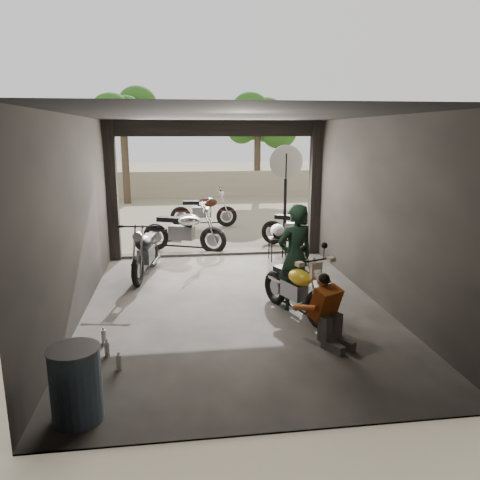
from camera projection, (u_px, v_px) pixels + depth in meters
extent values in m
plane|color=#7A6D56|center=(234.00, 307.00, 8.04)|extent=(80.00, 80.00, 0.00)
cube|color=#2D2B28|center=(234.00, 306.00, 8.04)|extent=(5.00, 7.00, 0.02)
plane|color=black|center=(233.00, 115.00, 7.32)|extent=(7.00, 7.00, 0.00)
cube|color=black|center=(280.00, 281.00, 4.30)|extent=(5.00, 0.02, 3.20)
cube|color=black|center=(76.00, 219.00, 7.35)|extent=(0.02, 7.00, 3.20)
cube|color=black|center=(378.00, 212.00, 8.01)|extent=(0.02, 7.00, 3.20)
cube|color=black|center=(112.00, 192.00, 10.63)|extent=(0.24, 0.24, 3.20)
cube|color=black|center=(315.00, 189.00, 11.25)|extent=(0.24, 0.24, 3.20)
cube|color=black|center=(215.00, 128.00, 10.66)|extent=(5.00, 0.16, 0.36)
cube|color=#2D2B28|center=(217.00, 254.00, 11.41)|extent=(5.00, 0.25, 0.08)
cube|color=gray|center=(197.00, 184.00, 21.42)|extent=(18.00, 0.30, 1.20)
cylinder|color=#382B1E|center=(125.00, 160.00, 19.31)|extent=(0.30, 0.30, 3.58)
ellipsoid|color=#1E4C14|center=(122.00, 104.00, 18.81)|extent=(2.20, 2.20, 3.14)
cylinder|color=#382B1E|center=(257.00, 162.00, 21.56)|extent=(0.30, 0.30, 3.20)
ellipsoid|color=#1E4C14|center=(258.00, 117.00, 21.11)|extent=(2.20, 2.20, 2.80)
imported|color=black|center=(295.00, 258.00, 7.76)|extent=(0.76, 0.61, 1.80)
cube|color=black|center=(277.00, 239.00, 10.83)|extent=(0.39, 0.39, 0.04)
cylinder|color=black|center=(272.00, 252.00, 10.71)|extent=(0.03, 0.03, 0.53)
cylinder|color=black|center=(286.00, 251.00, 10.75)|extent=(0.03, 0.03, 0.53)
cylinder|color=black|center=(269.00, 248.00, 11.03)|extent=(0.03, 0.03, 0.53)
cylinder|color=black|center=(283.00, 248.00, 11.07)|extent=(0.03, 0.03, 0.53)
ellipsoid|color=silver|center=(277.00, 231.00, 10.85)|extent=(0.33, 0.35, 0.31)
cylinder|color=#3D5567|center=(76.00, 385.00, 4.79)|extent=(0.53, 0.53, 0.81)
cylinder|color=black|center=(285.00, 200.00, 12.28)|extent=(0.08, 0.08, 2.40)
cylinder|color=beige|center=(286.00, 162.00, 12.04)|extent=(0.87, 0.03, 0.87)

